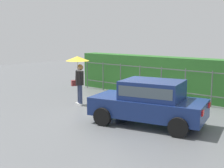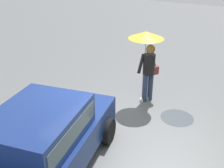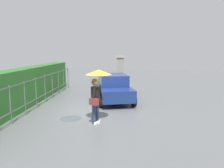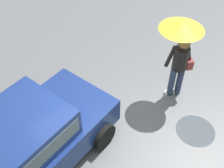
# 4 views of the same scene
# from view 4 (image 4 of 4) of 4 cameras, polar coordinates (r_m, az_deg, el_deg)

# --- Properties ---
(ground_plane) EXTENTS (40.00, 40.00, 0.00)m
(ground_plane) POSITION_cam_4_polar(r_m,az_deg,el_deg) (6.20, -0.08, -12.55)
(ground_plane) COLOR slate
(car) EXTENTS (3.97, 2.49, 1.48)m
(car) POSITION_cam_4_polar(r_m,az_deg,el_deg) (5.52, -17.70, -11.57)
(car) COLOR navy
(car) RESTS_ON ground
(pedestrian) EXTENTS (0.97, 0.97, 2.07)m
(pedestrian) POSITION_cam_4_polar(r_m,az_deg,el_deg) (6.36, 13.83, 7.85)
(pedestrian) COLOR #2D3856
(pedestrian) RESTS_ON ground
(puddle_near) EXTENTS (0.92, 0.92, 0.00)m
(puddle_near) POSITION_cam_4_polar(r_m,az_deg,el_deg) (6.60, -8.54, -8.09)
(puddle_near) COLOR #4C545B
(puddle_near) RESTS_ON ground
(puddle_far) EXTENTS (0.88, 0.88, 0.00)m
(puddle_far) POSITION_cam_4_polar(r_m,az_deg,el_deg) (6.70, 16.53, -9.02)
(puddle_far) COLOR #4C545B
(puddle_far) RESTS_ON ground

